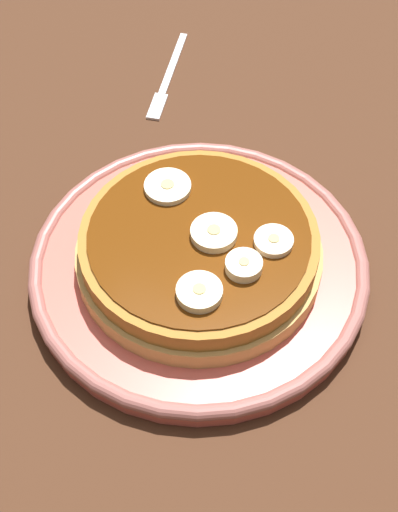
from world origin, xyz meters
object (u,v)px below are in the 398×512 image
(banana_slice_0, at_px, (214,233))
(banana_slice_2, at_px, (168,187))
(pancake_stack, at_px, (201,252))
(banana_slice_1, at_px, (273,241))
(fork, at_px, (167,79))
(banana_slice_3, at_px, (199,293))
(plate, at_px, (199,267))
(banana_slice_4, at_px, (244,266))

(banana_slice_0, xyz_separation_m, banana_slice_2, (0.02, 0.05, -0.00))
(banana_slice_0, bearing_deg, pancake_stack, 133.04)
(banana_slice_0, distance_m, banana_slice_1, 0.04)
(fork, bearing_deg, banana_slice_3, -139.47)
(banana_slice_1, bearing_deg, banana_slice_0, 115.24)
(plate, xyz_separation_m, banana_slice_2, (0.02, 0.05, 0.04))
(banana_slice_0, bearing_deg, banana_slice_1, -64.76)
(pancake_stack, xyz_separation_m, banana_slice_4, (-0.01, -0.04, 0.02))
(banana_slice_1, height_order, banana_slice_3, banana_slice_3)
(plate, distance_m, banana_slice_4, 0.06)
(pancake_stack, height_order, banana_slice_0, banana_slice_0)
(banana_slice_1, relative_size, banana_slice_2, 0.80)
(plate, height_order, banana_slice_4, banana_slice_4)
(banana_slice_1, bearing_deg, fork, 53.68)
(banana_slice_3, height_order, fork, banana_slice_3)
(pancake_stack, bearing_deg, banana_slice_1, -61.53)
(banana_slice_1, bearing_deg, plate, 115.95)
(pancake_stack, bearing_deg, plate, 58.71)
(pancake_stack, distance_m, banana_slice_0, 0.02)
(banana_slice_2, relative_size, fork, 0.29)
(plate, bearing_deg, banana_slice_4, -100.50)
(fork, bearing_deg, plate, -138.12)
(plate, xyz_separation_m, banana_slice_0, (0.01, -0.01, 0.04))
(banana_slice_1, bearing_deg, pancake_stack, 118.47)
(banana_slice_2, bearing_deg, banana_slice_4, -109.86)
(plate, xyz_separation_m, banana_slice_1, (0.02, -0.05, 0.04))
(plate, height_order, banana_slice_3, banana_slice_3)
(plate, height_order, banana_slice_0, banana_slice_0)
(banana_slice_0, relative_size, banana_slice_3, 1.06)
(plate, distance_m, banana_slice_0, 0.04)
(banana_slice_2, bearing_deg, fork, 36.44)
(banana_slice_0, height_order, banana_slice_1, banana_slice_0)
(plate, relative_size, banana_slice_2, 7.22)
(banana_slice_4, xyz_separation_m, fork, (0.18, 0.20, -0.05))
(banana_slice_1, bearing_deg, banana_slice_3, 164.74)
(pancake_stack, xyz_separation_m, fork, (0.18, 0.16, -0.03))
(pancake_stack, distance_m, fork, 0.24)
(banana_slice_3, distance_m, fork, 0.29)
(pancake_stack, distance_m, banana_slice_3, 0.05)
(banana_slice_0, bearing_deg, banana_slice_2, 71.05)
(banana_slice_1, distance_m, fork, 0.26)
(banana_slice_2, bearing_deg, banana_slice_1, -90.19)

